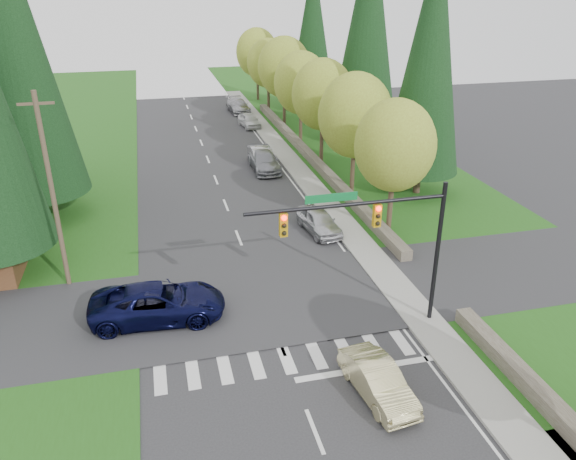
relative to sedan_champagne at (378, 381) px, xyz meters
name	(u,v)px	position (x,y,z in m)	size (l,w,h in m)	color
ground	(307,412)	(-2.84, -0.22, -0.68)	(120.00, 120.00, 0.00)	#28282B
grass_east	(404,194)	(10.16, 19.78, -0.65)	(14.00, 110.00, 0.06)	#225416
grass_west	(24,229)	(-15.84, 19.78, -0.65)	(14.00, 110.00, 0.06)	#225416
cross_street	(263,300)	(-2.84, 7.78, -0.68)	(120.00, 8.00, 0.10)	#28282B
sidewalk_east	(316,191)	(4.06, 21.78, -0.62)	(1.80, 80.00, 0.13)	gray
curb_east	(305,192)	(3.21, 21.78, -0.62)	(0.20, 80.00, 0.13)	gray
stone_wall_south	(564,421)	(5.76, -3.22, -0.33)	(0.70, 14.00, 0.70)	#4C4438
stone_wall_north	(309,155)	(5.76, 29.78, -0.33)	(0.70, 40.00, 0.70)	#4C4438
traffic_signal	(380,228)	(1.53, 4.27, 4.30)	(8.70, 0.37, 6.80)	black
utility_pole	(52,192)	(-12.34, 11.78, 4.46)	(1.60, 0.24, 10.00)	#473828
decid_tree_0	(395,146)	(6.36, 13.78, 4.91)	(4.80, 4.80, 8.37)	#38281C
decid_tree_1	(355,116)	(6.46, 20.78, 5.11)	(5.20, 5.20, 8.80)	#38281C
decid_tree_2	(323,95)	(6.26, 27.78, 5.24)	(5.00, 5.00, 8.82)	#38281C
decid_tree_3	(301,83)	(6.36, 34.78, 4.98)	(5.00, 5.00, 8.55)	#38281C
decid_tree_4	(284,67)	(6.46, 41.78, 5.38)	(5.40, 5.40, 9.18)	#38281C
decid_tree_5	(268,63)	(6.26, 48.78, 4.85)	(4.80, 4.80, 8.30)	#38281C
decid_tree_6	(257,53)	(6.36, 55.78, 5.18)	(5.20, 5.20, 8.86)	#38281C
conifer_w_c	(11,39)	(-14.84, 21.78, 10.61)	(6.46, 6.46, 20.80)	#38281C
conifer_e_a	(430,56)	(11.16, 19.78, 9.11)	(5.44, 5.44, 17.80)	#38281C
conifer_e_b	(368,23)	(12.16, 33.78, 10.11)	(6.12, 6.12, 19.80)	#38281C
conifer_e_c	(312,28)	(11.16, 47.78, 8.61)	(5.10, 5.10, 16.80)	#38281C
sedan_champagne	(378,381)	(0.00, 0.00, 0.00)	(1.45, 4.14, 1.37)	beige
suv_navy	(158,303)	(-7.89, 7.38, 0.17)	(2.84, 6.17, 1.71)	black
parked_car_a	(319,221)	(2.19, 14.94, 0.04)	(1.71, 4.25, 1.45)	#BCBCC1
parked_car_b	(264,161)	(1.36, 27.76, 0.07)	(2.12, 5.21, 1.51)	gray
parked_car_c	(262,157)	(1.36, 28.78, 0.09)	(1.64, 4.70, 1.55)	#A2A1A6
parked_car_d	(249,120)	(2.76, 42.19, 0.02)	(1.66, 4.13, 1.41)	silver
parked_car_e	(238,106)	(2.76, 49.37, 0.07)	(2.10, 5.16, 1.50)	#9B9BA0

